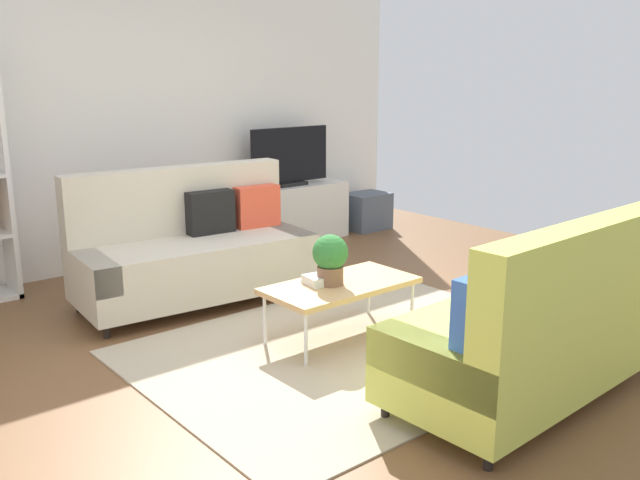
# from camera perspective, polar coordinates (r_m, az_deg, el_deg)

# --- Properties ---
(ground_plane) EXTENTS (7.68, 7.68, 0.00)m
(ground_plane) POSITION_cam_1_polar(r_m,az_deg,el_deg) (5.04, 0.19, -8.09)
(ground_plane) COLOR brown
(wall_far) EXTENTS (6.40, 0.12, 2.90)m
(wall_far) POSITION_cam_1_polar(r_m,az_deg,el_deg) (7.06, -14.75, 9.92)
(wall_far) COLOR white
(wall_far) RESTS_ON ground_plane
(area_rug) EXTENTS (2.90, 2.20, 0.01)m
(area_rug) POSITION_cam_1_polar(r_m,az_deg,el_deg) (4.86, 2.82, -8.88)
(area_rug) COLOR tan
(area_rug) RESTS_ON ground_plane
(couch_beige) EXTENTS (1.96, 1.00, 1.10)m
(couch_beige) POSITION_cam_1_polar(r_m,az_deg,el_deg) (5.79, -10.44, -0.72)
(couch_beige) COLOR beige
(couch_beige) RESTS_ON ground_plane
(couch_green) EXTENTS (1.93, 0.91, 1.10)m
(couch_green) POSITION_cam_1_polar(r_m,az_deg,el_deg) (4.21, 17.73, -6.77)
(couch_green) COLOR #C1CC51
(couch_green) RESTS_ON ground_plane
(coffee_table) EXTENTS (1.10, 0.56, 0.42)m
(coffee_table) POSITION_cam_1_polar(r_m,az_deg,el_deg) (4.90, 1.72, -3.86)
(coffee_table) COLOR tan
(coffee_table) RESTS_ON ground_plane
(tv_console) EXTENTS (1.40, 0.44, 0.64)m
(tv_console) POSITION_cam_1_polar(r_m,az_deg,el_deg) (7.73, -2.56, 2.21)
(tv_console) COLOR silver
(tv_console) RESTS_ON ground_plane
(tv) EXTENTS (1.00, 0.20, 0.64)m
(tv) POSITION_cam_1_polar(r_m,az_deg,el_deg) (7.62, -2.52, 6.85)
(tv) COLOR black
(tv) RESTS_ON tv_console
(storage_trunk) EXTENTS (0.52, 0.40, 0.44)m
(storage_trunk) POSITION_cam_1_polar(r_m,az_deg,el_deg) (8.38, 3.87, 2.40)
(storage_trunk) COLOR #4C5666
(storage_trunk) RESTS_ON ground_plane
(potted_plant) EXTENTS (0.25, 0.25, 0.36)m
(potted_plant) POSITION_cam_1_polar(r_m,az_deg,el_deg) (4.80, 0.85, -1.45)
(potted_plant) COLOR brown
(potted_plant) RESTS_ON coffee_table
(table_book_0) EXTENTS (0.26, 0.20, 0.03)m
(table_book_0) POSITION_cam_1_polar(r_m,az_deg,el_deg) (4.87, 0.19, -3.45)
(table_book_0) COLOR silver
(table_book_0) RESTS_ON coffee_table
(table_book_1) EXTENTS (0.26, 0.21, 0.03)m
(table_book_1) POSITION_cam_1_polar(r_m,az_deg,el_deg) (4.86, 0.19, -3.10)
(table_book_1) COLOR silver
(table_book_1) RESTS_ON table_book_0
(vase_0) EXTENTS (0.14, 0.14, 0.19)m
(vase_0) POSITION_cam_1_polar(r_m,az_deg,el_deg) (7.37, -6.43, 4.83)
(vase_0) COLOR #B24C4C
(vase_0) RESTS_ON tv_console
(bottle_0) EXTENTS (0.06, 0.06, 0.23)m
(bottle_0) POSITION_cam_1_polar(r_m,az_deg,el_deg) (7.40, -4.77, 5.08)
(bottle_0) COLOR silver
(bottle_0) RESTS_ON tv_console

